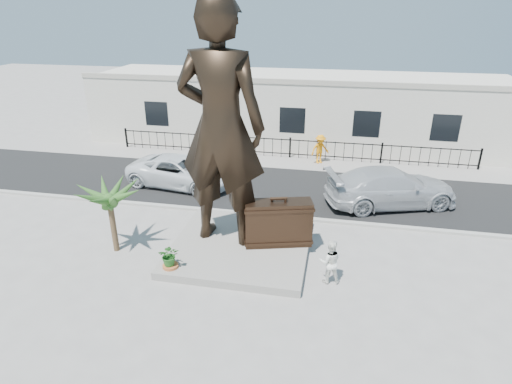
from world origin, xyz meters
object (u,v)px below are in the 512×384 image
tourist (330,262)px  car_white (181,171)px  suitcase (278,223)px  statue (221,127)px

tourist → car_white: tourist is taller
suitcase → tourist: size_ratio=1.58×
statue → suitcase: statue is taller
statue → suitcase: (2.17, -0.09, -3.61)m
statue → car_white: bearing=-49.4°
suitcase → car_white: size_ratio=0.45×
statue → tourist: (4.22, -1.80, -4.00)m
car_white → suitcase: bearing=-124.5°
suitcase → car_white: suitcase is taller
statue → tourist: statue is taller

